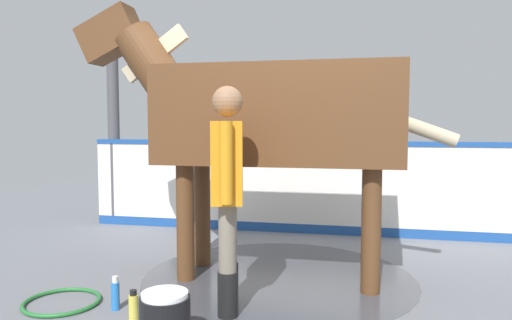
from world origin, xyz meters
TOP-DOWN VIEW (x-y plane):
  - ground_plane at (0.00, 0.00)m, footprint 16.00×16.00m
  - wet_patch at (-0.19, 0.14)m, footprint 2.49×2.49m
  - barrier_wall at (1.57, 0.69)m, footprint 1.79×5.52m
  - roof_post_near at (0.83, 3.24)m, footprint 0.16×0.16m
  - horse at (-0.22, 0.25)m, footprint 1.46×3.38m
  - handler at (-1.08, 0.12)m, footprint 0.60×0.44m
  - wash_bucket at (-1.77, 0.15)m, footprint 0.32×0.32m
  - bottle_shampoo at (-1.55, 0.63)m, footprint 0.07×0.07m
  - bottle_spray at (-1.48, 0.87)m, footprint 0.06×0.06m
  - hose_coil at (-1.61, 1.33)m, footprint 0.60×0.60m

SIDE VIEW (x-z plane):
  - ground_plane at x=0.00m, z-range -0.02..0.00m
  - wet_patch at x=-0.19m, z-range 0.00..0.00m
  - hose_coil at x=-1.61m, z-range 0.00..0.03m
  - bottle_shampoo at x=-1.55m, z-range -0.01..0.21m
  - bottle_spray at x=-1.48m, z-range -0.01..0.25m
  - wash_bucket at x=-1.77m, z-range 0.00..0.35m
  - barrier_wall at x=1.57m, z-range -0.04..1.15m
  - handler at x=-1.08m, z-range 0.13..1.82m
  - roof_post_near at x=0.83m, z-range 0.00..2.63m
  - horse at x=-0.22m, z-range 0.22..2.75m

